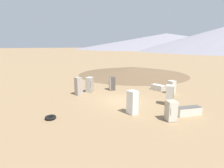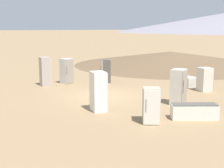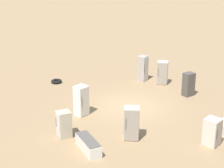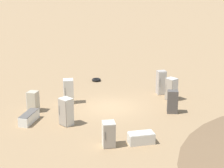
{
  "view_description": "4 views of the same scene",
  "coord_description": "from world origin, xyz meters",
  "px_view_note": "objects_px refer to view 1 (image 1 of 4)",
  "views": [
    {
      "loc": [
        11.11,
        11.54,
        5.17
      ],
      "look_at": [
        1.47,
        0.17,
        1.91
      ],
      "focal_mm": 28.0,
      "sensor_mm": 36.0,
      "label": 1
    },
    {
      "loc": [
        7.38,
        15.51,
        3.8
      ],
      "look_at": [
        -0.15,
        0.68,
        0.79
      ],
      "focal_mm": 50.0,
      "sensor_mm": 36.0,
      "label": 2
    },
    {
      "loc": [
        -12.27,
        17.96,
        9.44
      ],
      "look_at": [
        0.49,
        1.23,
        1.77
      ],
      "focal_mm": 60.0,
      "sensor_mm": 36.0,
      "label": 3
    },
    {
      "loc": [
        -24.72,
        5.72,
        9.4
      ],
      "look_at": [
        -0.23,
        -0.09,
        1.82
      ],
      "focal_mm": 60.0,
      "sensor_mm": 36.0,
      "label": 4
    }
  ],
  "objects_px": {
    "discarded_fridge_4": "(133,102)",
    "discarded_fridge_6": "(169,95)",
    "discarded_fridge_0": "(78,86)",
    "discarded_fridge_7": "(172,87)",
    "discarded_fridge_8": "(158,87)",
    "discarded_fridge_5": "(90,85)",
    "discarded_fridge_2": "(171,111)",
    "scrap_tire": "(50,118)",
    "discarded_fridge_3": "(189,111)",
    "discarded_fridge_1": "(112,83)"
  },
  "relations": [
    {
      "from": "scrap_tire",
      "to": "discarded_fridge_2",
      "type": "bearing_deg",
      "value": 138.12
    },
    {
      "from": "discarded_fridge_3",
      "to": "discarded_fridge_7",
      "type": "bearing_deg",
      "value": 159.31
    },
    {
      "from": "discarded_fridge_2",
      "to": "discarded_fridge_4",
      "type": "height_order",
      "value": "discarded_fridge_4"
    },
    {
      "from": "discarded_fridge_2",
      "to": "discarded_fridge_4",
      "type": "distance_m",
      "value": 2.86
    },
    {
      "from": "scrap_tire",
      "to": "discarded_fridge_0",
      "type": "bearing_deg",
      "value": -137.81
    },
    {
      "from": "discarded_fridge_6",
      "to": "discarded_fridge_8",
      "type": "bearing_deg",
      "value": -165.61
    },
    {
      "from": "discarded_fridge_5",
      "to": "scrap_tire",
      "type": "xyz_separation_m",
      "value": [
        6.35,
        4.57,
        -0.74
      ]
    },
    {
      "from": "discarded_fridge_2",
      "to": "discarded_fridge_3",
      "type": "xyz_separation_m",
      "value": [
        -1.96,
        0.34,
        -0.4
      ]
    },
    {
      "from": "discarded_fridge_5",
      "to": "discarded_fridge_8",
      "type": "height_order",
      "value": "discarded_fridge_5"
    },
    {
      "from": "discarded_fridge_0",
      "to": "discarded_fridge_5",
      "type": "height_order",
      "value": "discarded_fridge_0"
    },
    {
      "from": "discarded_fridge_4",
      "to": "discarded_fridge_6",
      "type": "distance_m",
      "value": 4.13
    },
    {
      "from": "discarded_fridge_0",
      "to": "discarded_fridge_5",
      "type": "distance_m",
      "value": 1.58
    },
    {
      "from": "discarded_fridge_5",
      "to": "discarded_fridge_7",
      "type": "relative_size",
      "value": 1.2
    },
    {
      "from": "discarded_fridge_7",
      "to": "discarded_fridge_8",
      "type": "relative_size",
      "value": 0.97
    },
    {
      "from": "discarded_fridge_6",
      "to": "discarded_fridge_7",
      "type": "relative_size",
      "value": 1.25
    },
    {
      "from": "discarded_fridge_0",
      "to": "discarded_fridge_8",
      "type": "bearing_deg",
      "value": 61.4
    },
    {
      "from": "scrap_tire",
      "to": "discarded_fridge_3",
      "type": "bearing_deg",
      "value": 144.0
    },
    {
      "from": "discarded_fridge_4",
      "to": "discarded_fridge_7",
      "type": "relative_size",
      "value": 1.28
    },
    {
      "from": "discarded_fridge_0",
      "to": "discarded_fridge_2",
      "type": "xyz_separation_m",
      "value": [
        -1.62,
        10.07,
        -0.23
      ]
    },
    {
      "from": "discarded_fridge_4",
      "to": "discarded_fridge_6",
      "type": "bearing_deg",
      "value": 85.31
    },
    {
      "from": "discarded_fridge_0",
      "to": "discarded_fridge_8",
      "type": "height_order",
      "value": "discarded_fridge_0"
    },
    {
      "from": "discarded_fridge_3",
      "to": "scrap_tire",
      "type": "relative_size",
      "value": 2.52
    },
    {
      "from": "discarded_fridge_2",
      "to": "discarded_fridge_6",
      "type": "distance_m",
      "value": 3.55
    },
    {
      "from": "discarded_fridge_0",
      "to": "discarded_fridge_6",
      "type": "height_order",
      "value": "discarded_fridge_0"
    },
    {
      "from": "discarded_fridge_5",
      "to": "discarded_fridge_8",
      "type": "distance_m",
      "value": 8.08
    },
    {
      "from": "discarded_fridge_0",
      "to": "discarded_fridge_6",
      "type": "distance_m",
      "value": 9.3
    },
    {
      "from": "discarded_fridge_5",
      "to": "discarded_fridge_0",
      "type": "bearing_deg",
      "value": -15.36
    },
    {
      "from": "discarded_fridge_8",
      "to": "discarded_fridge_4",
      "type": "bearing_deg",
      "value": 22.41
    },
    {
      "from": "discarded_fridge_2",
      "to": "discarded_fridge_5",
      "type": "xyz_separation_m",
      "value": [
        0.05,
        -10.31,
        0.13
      ]
    },
    {
      "from": "discarded_fridge_1",
      "to": "discarded_fridge_2",
      "type": "bearing_deg",
      "value": -176.54
    },
    {
      "from": "discarded_fridge_4",
      "to": "scrap_tire",
      "type": "bearing_deg",
      "value": -116.09
    },
    {
      "from": "discarded_fridge_6",
      "to": "discarded_fridge_7",
      "type": "xyz_separation_m",
      "value": [
        -3.59,
        -1.95,
        -0.18
      ]
    },
    {
      "from": "discarded_fridge_4",
      "to": "scrap_tire",
      "type": "relative_size",
      "value": 2.31
    },
    {
      "from": "discarded_fridge_3",
      "to": "discarded_fridge_6",
      "type": "height_order",
      "value": "discarded_fridge_6"
    },
    {
      "from": "discarded_fridge_5",
      "to": "discarded_fridge_3",
      "type": "bearing_deg",
      "value": 76.81
    },
    {
      "from": "discarded_fridge_3",
      "to": "discarded_fridge_4",
      "type": "relative_size",
      "value": 1.09
    },
    {
      "from": "discarded_fridge_8",
      "to": "scrap_tire",
      "type": "height_order",
      "value": "discarded_fridge_8"
    },
    {
      "from": "discarded_fridge_1",
      "to": "discarded_fridge_4",
      "type": "xyz_separation_m",
      "value": [
        3.62,
        6.74,
        0.12
      ]
    },
    {
      "from": "discarded_fridge_1",
      "to": "discarded_fridge_7",
      "type": "xyz_separation_m",
      "value": [
        -4.04,
        5.44,
        -0.09
      ]
    },
    {
      "from": "discarded_fridge_5",
      "to": "discarded_fridge_7",
      "type": "xyz_separation_m",
      "value": [
        -6.59,
        6.38,
        -0.14
      ]
    },
    {
      "from": "discarded_fridge_4",
      "to": "scrap_tire",
      "type": "distance_m",
      "value": 6.18
    },
    {
      "from": "discarded_fridge_2",
      "to": "discarded_fridge_8",
      "type": "xyz_separation_m",
      "value": [
        -6.63,
        -5.8,
        -0.4
      ]
    },
    {
      "from": "discarded_fridge_6",
      "to": "discarded_fridge_5",
      "type": "bearing_deg",
      "value": -101.94
    },
    {
      "from": "discarded_fridge_0",
      "to": "discarded_fridge_3",
      "type": "height_order",
      "value": "discarded_fridge_0"
    },
    {
      "from": "discarded_fridge_0",
      "to": "discarded_fridge_7",
      "type": "height_order",
      "value": "discarded_fridge_0"
    },
    {
      "from": "discarded_fridge_7",
      "to": "discarded_fridge_8",
      "type": "xyz_separation_m",
      "value": [
        -0.09,
        -1.87,
        -0.39
      ]
    },
    {
      "from": "discarded_fridge_0",
      "to": "discarded_fridge_7",
      "type": "relative_size",
      "value": 1.33
    },
    {
      "from": "discarded_fridge_6",
      "to": "discarded_fridge_8",
      "type": "height_order",
      "value": "discarded_fridge_6"
    },
    {
      "from": "discarded_fridge_6",
      "to": "scrap_tire",
      "type": "relative_size",
      "value": 2.24
    },
    {
      "from": "discarded_fridge_3",
      "to": "discarded_fridge_7",
      "type": "height_order",
      "value": "discarded_fridge_7"
    }
  ]
}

